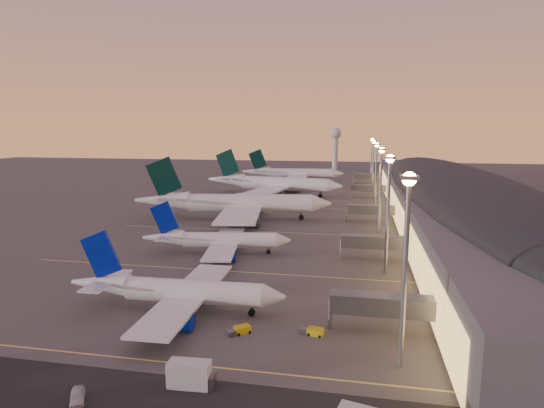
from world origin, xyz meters
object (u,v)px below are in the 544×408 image
(airliner_narrow_north, at_px, (217,240))
(baggage_tug_a, at_px, (313,331))
(airliner_wide_mid, at_px, (273,184))
(airliner_narrow_south, at_px, (176,291))
(airliner_wide_far, at_px, (293,173))
(catering_truck_a, at_px, (192,375))
(baggage_tug_b, at_px, (239,330))
(airliner_wide_near, at_px, (233,203))
(radar_tower, at_px, (335,141))
(service_van_c, at_px, (77,396))

(airliner_narrow_north, height_order, baggage_tug_a, airliner_narrow_north)
(airliner_narrow_north, height_order, airliner_wide_mid, airliner_wide_mid)
(airliner_narrow_south, xyz_separation_m, airliner_wide_far, (-9.20, 197.89, 1.43))
(airliner_wide_far, bearing_deg, airliner_narrow_north, -92.48)
(airliner_narrow_north, relative_size, catering_truck_a, 6.45)
(baggage_tug_a, height_order, baggage_tug_b, baggage_tug_b)
(airliner_narrow_north, bearing_deg, airliner_wide_mid, 83.88)
(airliner_wide_near, height_order, radar_tower, radar_tower)
(airliner_wide_mid, bearing_deg, radar_tower, 91.40)
(airliner_narrow_south, relative_size, airliner_wide_near, 0.56)
(airliner_wide_mid, relative_size, baggage_tug_a, 17.58)
(airliner_narrow_north, bearing_deg, baggage_tug_a, -64.68)
(airliner_narrow_south, xyz_separation_m, service_van_c, (-0.61, -27.29, -2.90))
(airliner_wide_near, relative_size, catering_truck_a, 11.76)
(radar_tower, bearing_deg, airliner_narrow_north, -93.40)
(airliner_wide_far, bearing_deg, airliner_wide_mid, -95.31)
(airliner_narrow_south, distance_m, radar_tower, 288.90)
(radar_tower, relative_size, service_van_c, 8.22)
(airliner_wide_near, relative_size, baggage_tug_a, 17.81)
(airliner_wide_near, xyz_separation_m, airliner_wide_far, (3.26, 118.10, -0.64))
(airliner_narrow_south, bearing_deg, airliner_narrow_north, 95.04)
(baggage_tug_b, bearing_deg, airliner_wide_far, 57.79)
(airliner_narrow_south, relative_size, baggage_tug_b, 10.16)
(catering_truck_a, bearing_deg, airliner_narrow_south, 113.83)
(airliner_wide_near, distance_m, baggage_tug_b, 90.19)
(airliner_narrow_south, height_order, service_van_c, airliner_narrow_south)
(baggage_tug_a, bearing_deg, catering_truck_a, -115.55)
(airliner_narrow_north, distance_m, radar_tower, 252.78)
(airliner_wide_near, xyz_separation_m, radar_tower, (23.08, 208.33, 16.23))
(baggage_tug_a, xyz_separation_m, baggage_tug_b, (-11.07, -1.84, 0.01))
(airliner_narrow_south, height_order, airliner_wide_mid, airliner_wide_mid)
(airliner_narrow_south, relative_size, service_van_c, 9.76)
(airliner_wide_near, bearing_deg, airliner_narrow_south, -90.02)
(airliner_narrow_south, bearing_deg, baggage_tug_b, -28.22)
(radar_tower, xyz_separation_m, baggage_tug_b, (2.50, -294.66, -21.37))
(airliner_wide_far, bearing_deg, baggage_tug_a, -84.85)
(airliner_narrow_north, height_order, catering_truck_a, airliner_narrow_north)
(radar_tower, relative_size, catering_truck_a, 5.59)
(baggage_tug_b, bearing_deg, airliner_wide_near, 68.06)
(airliner_wide_mid, bearing_deg, airliner_wide_far, 98.36)
(service_van_c, bearing_deg, radar_tower, 57.68)
(radar_tower, distance_m, baggage_tug_b, 295.44)
(airliner_wide_near, height_order, service_van_c, airliner_wide_near)
(airliner_narrow_north, bearing_deg, airliner_narrow_south, -92.63)
(airliner_wide_far, relative_size, baggage_tug_a, 15.82)
(airliner_narrow_south, xyz_separation_m, airliner_narrow_north, (-4.33, 36.46, -0.10))
(airliner_narrow_north, height_order, airliner_wide_far, airliner_wide_far)
(airliner_narrow_south, relative_size, airliner_narrow_north, 1.03)
(baggage_tug_a, relative_size, baggage_tug_b, 1.01)
(airliner_narrow_north, xyz_separation_m, catering_truck_a, (15.57, -58.19, -1.97))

